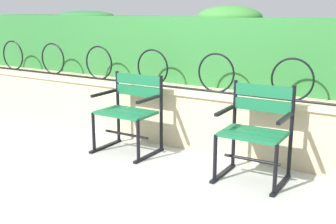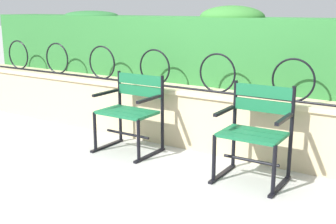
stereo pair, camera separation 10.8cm
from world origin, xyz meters
name	(u,v)px [view 1 (the left image)]	position (x,y,z in m)	size (l,w,h in m)	color
ground_plane	(165,167)	(0.00, 0.00, 0.00)	(60.00, 60.00, 0.00)	#ADADA8
stone_wall	(201,118)	(0.00, 0.76, 0.33)	(7.50, 0.41, 0.66)	#C6B289
iron_arch_fence	(185,73)	(-0.17, 0.69, 0.84)	(6.96, 0.02, 0.42)	black
hedge_row	(225,48)	(0.04, 1.26, 1.07)	(7.35, 0.65, 0.90)	#2D7033
park_chair_left	(130,109)	(-0.61, 0.26, 0.46)	(0.63, 0.52, 0.83)	#19663D
park_chair_right	(256,129)	(0.84, 0.22, 0.46)	(0.60, 0.53, 0.87)	#19663D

